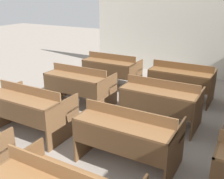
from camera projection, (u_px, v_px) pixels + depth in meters
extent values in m
cube|color=beige|center=(206.00, 23.00, 6.79)|extent=(6.47, 0.06, 2.88)
cube|color=brown|center=(61.00, 171.00, 2.23)|extent=(1.28, 0.02, 0.14)
cube|color=brown|center=(7.00, 105.00, 4.57)|extent=(0.03, 0.77, 0.67)
cube|color=brown|center=(63.00, 121.00, 3.99)|extent=(0.03, 0.77, 0.67)
cube|color=brown|center=(21.00, 99.00, 4.00)|extent=(1.28, 0.35, 0.03)
cube|color=brown|center=(14.00, 113.00, 3.92)|extent=(1.22, 0.02, 0.30)
cube|color=brown|center=(29.00, 90.00, 4.10)|extent=(1.28, 0.02, 0.14)
cube|color=brown|center=(43.00, 102.00, 4.43)|extent=(1.28, 0.32, 0.03)
cube|color=brown|center=(44.00, 117.00, 4.52)|extent=(1.22, 0.04, 0.04)
cube|color=brown|center=(90.00, 129.00, 3.77)|extent=(0.03, 0.77, 0.67)
cube|color=brown|center=(175.00, 153.00, 3.19)|extent=(0.03, 0.77, 0.67)
cube|color=brown|center=(122.00, 125.00, 3.20)|extent=(1.28, 0.35, 0.03)
cube|color=brown|center=(116.00, 143.00, 3.12)|extent=(1.22, 0.02, 0.30)
cube|color=brown|center=(128.00, 113.00, 3.31)|extent=(1.28, 0.02, 0.14)
cube|color=brown|center=(136.00, 126.00, 3.63)|extent=(1.28, 0.32, 0.03)
cube|color=brown|center=(136.00, 144.00, 3.73)|extent=(1.22, 0.04, 0.04)
cube|color=brown|center=(216.00, 165.00, 2.97)|extent=(0.03, 0.77, 0.67)
cube|color=brown|center=(57.00, 84.00, 5.65)|extent=(0.03, 0.77, 0.67)
cube|color=brown|center=(107.00, 94.00, 5.07)|extent=(0.03, 0.77, 0.67)
cube|color=brown|center=(74.00, 76.00, 5.08)|extent=(1.28, 0.35, 0.03)
cube|color=brown|center=(69.00, 87.00, 5.00)|extent=(1.22, 0.02, 0.30)
cube|color=brown|center=(79.00, 70.00, 5.18)|extent=(1.28, 0.02, 0.14)
cube|color=brown|center=(87.00, 81.00, 5.51)|extent=(1.28, 0.32, 0.03)
cube|color=brown|center=(87.00, 93.00, 5.60)|extent=(1.22, 0.04, 0.04)
cube|color=brown|center=(129.00, 99.00, 4.86)|extent=(0.03, 0.77, 0.67)
cube|color=brown|center=(198.00, 113.00, 4.28)|extent=(0.03, 0.77, 0.67)
cube|color=brown|center=(158.00, 92.00, 4.29)|extent=(1.28, 0.35, 0.03)
cube|color=brown|center=(154.00, 104.00, 4.21)|extent=(1.22, 0.02, 0.30)
cube|color=brown|center=(162.00, 84.00, 4.39)|extent=(1.28, 0.02, 0.14)
cube|color=brown|center=(166.00, 95.00, 4.71)|extent=(1.28, 0.32, 0.03)
cube|color=brown|center=(165.00, 110.00, 4.81)|extent=(1.22, 0.04, 0.04)
cube|color=brown|center=(91.00, 69.00, 6.72)|extent=(0.03, 0.77, 0.67)
cube|color=brown|center=(136.00, 76.00, 6.15)|extent=(0.03, 0.77, 0.67)
cube|color=brown|center=(108.00, 62.00, 6.16)|extent=(1.28, 0.35, 0.03)
cube|color=brown|center=(105.00, 70.00, 6.08)|extent=(1.22, 0.02, 0.30)
cube|color=brown|center=(112.00, 57.00, 6.26)|extent=(1.28, 0.02, 0.14)
cube|color=brown|center=(117.00, 67.00, 6.58)|extent=(1.28, 0.32, 0.03)
cube|color=brown|center=(117.00, 77.00, 6.68)|extent=(1.22, 0.04, 0.04)
cube|color=#53361D|center=(154.00, 80.00, 5.91)|extent=(0.03, 0.77, 0.67)
cube|color=#53361D|center=(212.00, 89.00, 5.34)|extent=(0.03, 0.77, 0.67)
cube|color=brown|center=(180.00, 72.00, 5.34)|extent=(1.28, 0.35, 0.03)
cube|color=#53361D|center=(177.00, 82.00, 5.27)|extent=(1.22, 0.02, 0.30)
cube|color=brown|center=(183.00, 66.00, 5.45)|extent=(1.28, 0.02, 0.14)
cube|color=brown|center=(185.00, 77.00, 5.77)|extent=(1.28, 0.32, 0.03)
cube|color=#53361D|center=(183.00, 89.00, 5.87)|extent=(1.22, 0.04, 0.04)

